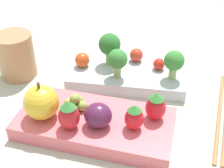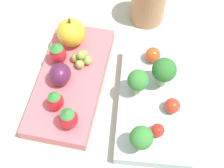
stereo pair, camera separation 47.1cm
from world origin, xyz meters
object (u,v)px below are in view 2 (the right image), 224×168
at_px(cherry_tomato_1, 153,55).
at_px(bento_box_fruit, 72,79).
at_px(cherry_tomato_2, 158,130).
at_px(grape_cluster, 82,58).
at_px(bento_box_savoury, 154,104).
at_px(strawberry_2, 55,101).
at_px(apple, 71,33).
at_px(broccoli_floret_0, 138,80).
at_px(drinking_cup, 148,2).
at_px(cherry_tomato_0, 172,106).
at_px(strawberry_1, 68,118).
at_px(broccoli_floret_1, 164,71).
at_px(strawberry_0, 58,53).
at_px(broccoli_floret_2, 141,138).
at_px(plum, 60,74).

bearing_deg(cherry_tomato_1, bento_box_fruit, -62.48).
relative_size(cherry_tomato_2, grape_cluster, 0.56).
bearing_deg(grape_cluster, bento_box_fruit, -18.50).
relative_size(bento_box_savoury, bento_box_fruit, 0.95).
relative_size(bento_box_fruit, cherry_tomato_2, 11.07).
height_order(cherry_tomato_2, strawberry_2, strawberry_2).
bearing_deg(apple, grape_cluster, 36.87).
bearing_deg(grape_cluster, broccoli_floret_0, 72.39).
relative_size(broccoli_floret_0, strawberry_2, 1.29).
bearing_deg(drinking_cup, broccoli_floret_0, 5.19).
bearing_deg(cherry_tomato_0, bento_box_savoury, -107.63).
xyz_separation_m(cherry_tomato_2, strawberry_1, (0.02, -0.13, 0.01)).
xyz_separation_m(broccoli_floret_1, strawberry_0, (-0.00, -0.17, -0.01)).
bearing_deg(cherry_tomato_0, strawberry_2, -77.34).
bearing_deg(strawberry_0, broccoli_floret_0, 79.93).
bearing_deg(cherry_tomato_2, cherry_tomato_1, -166.84).
height_order(broccoli_floret_2, apple, apple).
distance_m(bento_box_savoury, apple, 0.18).
bearing_deg(broccoli_floret_2, broccoli_floret_1, 173.66).
distance_m(strawberry_2, grape_cluster, 0.09).
bearing_deg(bento_box_savoury, apple, -116.55).
distance_m(broccoli_floret_1, grape_cluster, 0.14).
bearing_deg(plum, broccoli_floret_0, 94.95).
height_order(cherry_tomato_0, strawberry_2, strawberry_2).
bearing_deg(apple, broccoli_floret_2, 43.63).
bearing_deg(drinking_cup, strawberry_0, -38.28).
xyz_separation_m(bento_box_savoury, broccoli_floret_1, (-0.03, 0.00, 0.05)).
height_order(bento_box_fruit, grape_cluster, grape_cluster).
xyz_separation_m(broccoli_floret_1, strawberry_2, (0.08, -0.15, -0.02)).
bearing_deg(bento_box_fruit, cherry_tomato_0, 82.74).
bearing_deg(broccoli_floret_0, broccoli_floret_2, 14.21).
relative_size(broccoli_floret_0, plum, 1.32).
bearing_deg(strawberry_0, cherry_tomato_1, 105.57).
xyz_separation_m(cherry_tomato_2, apple, (-0.13, -0.17, 0.02)).
distance_m(broccoli_floret_0, strawberry_1, 0.12).
relative_size(broccoli_floret_2, cherry_tomato_1, 1.96).
bearing_deg(cherry_tomato_1, strawberry_0, -74.43).
height_order(broccoli_floret_2, cherry_tomato_1, broccoli_floret_2).
bearing_deg(plum, broccoli_floret_1, 102.24).
xyz_separation_m(plum, drinking_cup, (-0.19, 0.11, -0.00)).
xyz_separation_m(bento_box_fruit, cherry_tomato_1, (-0.06, 0.12, 0.02)).
height_order(bento_box_savoury, plum, plum).
bearing_deg(cherry_tomato_2, strawberry_0, -115.77).
distance_m(bento_box_fruit, cherry_tomato_1, 0.14).
bearing_deg(broccoli_floret_2, cherry_tomato_2, 141.86).
height_order(cherry_tomato_1, strawberry_2, strawberry_2).
height_order(strawberry_1, plum, strawberry_1).
bearing_deg(cherry_tomato_2, drinking_cup, -166.19).
xyz_separation_m(cherry_tomato_1, plum, (0.08, -0.13, 0.01)).
bearing_deg(strawberry_1, broccoli_floret_1, 130.92).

